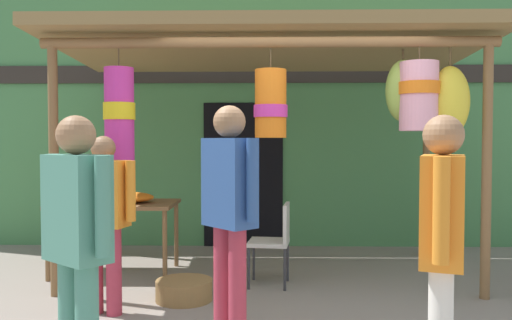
# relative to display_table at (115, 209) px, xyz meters

# --- Properties ---
(ground_plane) EXTENTS (30.00, 30.00, 0.00)m
(ground_plane) POSITION_rel_display_table_xyz_m (1.97, -1.08, -0.71)
(ground_plane) COLOR gray
(shop_facade) EXTENTS (10.61, 0.29, 3.86)m
(shop_facade) POSITION_rel_display_table_xyz_m (1.97, 1.67, 1.21)
(shop_facade) COLOR #47844C
(shop_facade) RESTS_ON ground_plane
(market_stall_canopy) EXTENTS (4.55, 2.37, 2.63)m
(market_stall_canopy) POSITION_rel_display_table_xyz_m (1.81, -0.11, 1.61)
(market_stall_canopy) COLOR brown
(market_stall_canopy) RESTS_ON ground_plane
(display_table) EXTENTS (1.34, 0.79, 0.79)m
(display_table) POSITION_rel_display_table_xyz_m (0.00, 0.00, 0.00)
(display_table) COLOR brown
(display_table) RESTS_ON ground_plane
(flower_heap_on_table) EXTENTS (0.71, 0.50, 0.12)m
(flower_heap_on_table) POSITION_rel_display_table_xyz_m (0.10, -0.04, 0.14)
(flower_heap_on_table) COLOR orange
(flower_heap_on_table) RESTS_ON display_table
(folding_chair) EXTENTS (0.44, 0.44, 0.84)m
(folding_chair) POSITION_rel_display_table_xyz_m (1.78, -0.46, -0.21)
(folding_chair) COLOR beige
(folding_chair) RESTS_ON ground_plane
(wicker_basket_by_table) EXTENTS (0.52, 0.52, 0.19)m
(wicker_basket_by_table) POSITION_rel_display_table_xyz_m (0.92, -0.97, -0.62)
(wicker_basket_by_table) COLOR olive
(wicker_basket_by_table) RESTS_ON ground_plane
(vendor_in_orange) EXTENTS (0.58, 0.32, 1.52)m
(vendor_in_orange) POSITION_rel_display_table_xyz_m (0.30, -1.37, 0.18)
(vendor_in_orange) COLOR #B23347
(vendor_in_orange) RESTS_ON ground_plane
(customer_foreground) EXTENTS (0.43, 0.46, 1.74)m
(customer_foreground) POSITION_rel_display_table_xyz_m (1.42, -1.99, 0.32)
(customer_foreground) COLOR #B23347
(customer_foreground) RESTS_ON ground_plane
(shopper_by_bananas) EXTENTS (0.48, 0.42, 1.63)m
(shopper_by_bananas) POSITION_rel_display_table_xyz_m (0.62, -2.86, 0.24)
(shopper_by_bananas) COLOR #4C8E7A
(shopper_by_bananas) RESTS_ON ground_plane
(passerby_at_right) EXTENTS (0.34, 0.56, 1.62)m
(passerby_at_right) POSITION_rel_display_table_xyz_m (2.65, -2.91, 0.24)
(passerby_at_right) COLOR silver
(passerby_at_right) RESTS_ON ground_plane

